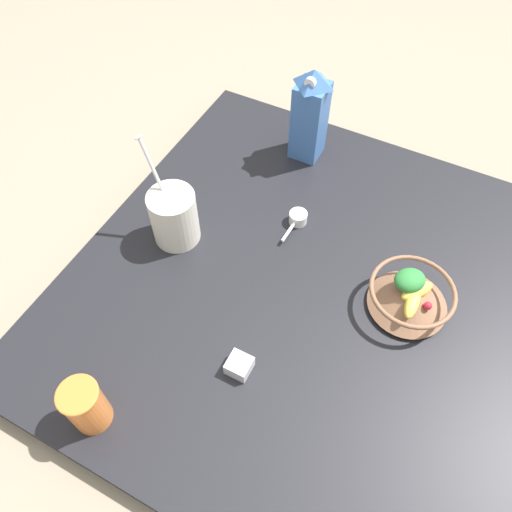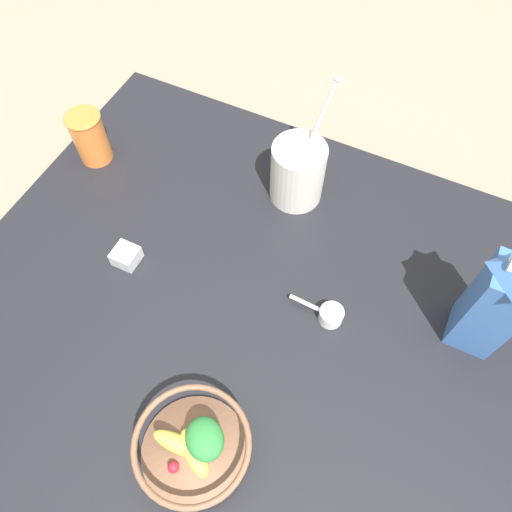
# 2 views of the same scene
# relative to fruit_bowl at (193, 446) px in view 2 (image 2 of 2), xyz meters

# --- Properties ---
(ground_plane) EXTENTS (6.00, 6.00, 0.00)m
(ground_plane) POSITION_rel_fruit_bowl_xyz_m (-0.19, -0.05, -0.09)
(ground_plane) COLOR gray
(countertop) EXTENTS (1.07, 1.07, 0.04)m
(countertop) POSITION_rel_fruit_bowl_xyz_m (-0.19, -0.05, -0.06)
(countertop) COLOR black
(countertop) RESTS_ON ground_plane
(fruit_bowl) EXTENTS (0.18, 0.18, 0.09)m
(fruit_bowl) POSITION_rel_fruit_bowl_xyz_m (0.00, 0.00, 0.00)
(fruit_bowl) COLOR brown
(fruit_bowl) RESTS_ON countertop
(milk_carton) EXTENTS (0.08, 0.08, 0.26)m
(milk_carton) POSITION_rel_fruit_bowl_xyz_m (-0.39, 0.34, 0.09)
(milk_carton) COLOR #3D6BB2
(milk_carton) RESTS_ON countertop
(yogurt_tub) EXTENTS (0.14, 0.11, 0.26)m
(yogurt_tub) POSITION_rel_fruit_bowl_xyz_m (-0.55, -0.06, 0.03)
(yogurt_tub) COLOR silver
(yogurt_tub) RESTS_ON countertop
(drinking_cup) EXTENTS (0.08, 0.08, 0.12)m
(drinking_cup) POSITION_rel_fruit_bowl_xyz_m (-0.45, -0.51, 0.02)
(drinking_cup) COLOR orange
(drinking_cup) RESTS_ON countertop
(spice_jar) EXTENTS (0.05, 0.05, 0.03)m
(spice_jar) POSITION_rel_fruit_bowl_xyz_m (-0.25, -0.30, -0.03)
(spice_jar) COLOR silver
(spice_jar) RESTS_ON countertop
(measuring_scoop) EXTENTS (0.04, 0.11, 0.03)m
(measuring_scoop) POSITION_rel_fruit_bowl_xyz_m (-0.31, 0.11, -0.03)
(measuring_scoop) COLOR white
(measuring_scoop) RESTS_ON countertop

